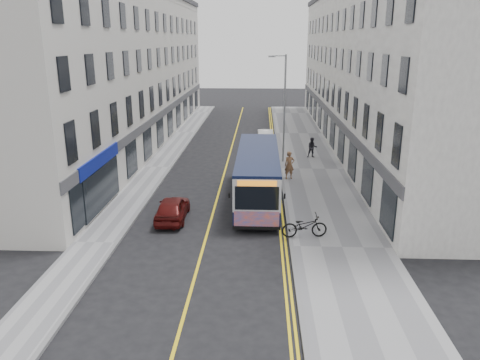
# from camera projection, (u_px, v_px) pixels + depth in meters

# --- Properties ---
(ground) EXTENTS (140.00, 140.00, 0.00)m
(ground) POSITION_uv_depth(u_px,v_px,m) (207.00, 236.00, 22.41)
(ground) COLOR black
(ground) RESTS_ON ground
(pavement_east) EXTENTS (4.50, 64.00, 0.12)m
(pavement_east) POSITION_uv_depth(u_px,v_px,m) (312.00, 169.00, 33.59)
(pavement_east) COLOR gray
(pavement_east) RESTS_ON ground
(pavement_west) EXTENTS (2.00, 64.00, 0.12)m
(pavement_west) POSITION_uv_depth(u_px,v_px,m) (157.00, 167.00, 34.08)
(pavement_west) COLOR gray
(pavement_west) RESTS_ON ground
(kerb_east) EXTENTS (0.18, 64.00, 0.13)m
(kerb_east) POSITION_uv_depth(u_px,v_px,m) (281.00, 169.00, 33.69)
(kerb_east) COLOR slate
(kerb_east) RESTS_ON ground
(kerb_west) EXTENTS (0.18, 64.00, 0.13)m
(kerb_west) POSITION_uv_depth(u_px,v_px,m) (171.00, 168.00, 34.04)
(kerb_west) COLOR slate
(kerb_west) RESTS_ON ground
(road_centre_line) EXTENTS (0.12, 64.00, 0.01)m
(road_centre_line) POSITION_uv_depth(u_px,v_px,m) (225.00, 169.00, 33.88)
(road_centre_line) COLOR yellow
(road_centre_line) RESTS_ON ground
(road_dbl_yellow_inner) EXTENTS (0.10, 64.00, 0.01)m
(road_dbl_yellow_inner) POSITION_uv_depth(u_px,v_px,m) (274.00, 170.00, 33.72)
(road_dbl_yellow_inner) COLOR yellow
(road_dbl_yellow_inner) RESTS_ON ground
(road_dbl_yellow_outer) EXTENTS (0.10, 64.00, 0.01)m
(road_dbl_yellow_outer) POSITION_uv_depth(u_px,v_px,m) (277.00, 170.00, 33.71)
(road_dbl_yellow_outer) COLOR yellow
(road_dbl_yellow_outer) RESTS_ON ground
(terrace_east) EXTENTS (6.00, 46.00, 13.00)m
(terrace_east) POSITION_uv_depth(u_px,v_px,m) (366.00, 70.00, 40.10)
(terrace_east) COLOR white
(terrace_east) RESTS_ON ground
(terrace_west) EXTENTS (6.00, 46.00, 13.00)m
(terrace_west) POSITION_uv_depth(u_px,v_px,m) (130.00, 69.00, 41.00)
(terrace_west) COLOR beige
(terrace_west) RESTS_ON ground
(streetlamp) EXTENTS (1.32, 0.18, 8.00)m
(streetlamp) POSITION_uv_depth(u_px,v_px,m) (283.00, 105.00, 34.34)
(streetlamp) COLOR gray
(streetlamp) RESTS_ON ground
(city_bus) EXTENTS (2.38, 10.15, 2.95)m
(city_bus) POSITION_uv_depth(u_px,v_px,m) (258.00, 174.00, 26.85)
(city_bus) COLOR black
(city_bus) RESTS_ON ground
(bicycle) EXTENTS (2.20, 0.99, 1.12)m
(bicycle) POSITION_uv_depth(u_px,v_px,m) (304.00, 226.00, 21.82)
(bicycle) COLOR black
(bicycle) RESTS_ON pavement_east
(pedestrian_near) EXTENTS (0.75, 0.58, 1.84)m
(pedestrian_near) POSITION_uv_depth(u_px,v_px,m) (289.00, 165.00, 30.94)
(pedestrian_near) COLOR brown
(pedestrian_near) RESTS_ON pavement_east
(pedestrian_far) EXTENTS (0.79, 0.63, 1.58)m
(pedestrian_far) POSITION_uv_depth(u_px,v_px,m) (312.00, 148.00, 36.51)
(pedestrian_far) COLOR #222227
(pedestrian_far) RESTS_ON pavement_east
(car_white) EXTENTS (1.48, 3.87, 1.26)m
(car_white) POSITION_uv_depth(u_px,v_px,m) (265.00, 138.00, 41.61)
(car_white) COLOR white
(car_white) RESTS_ON ground
(car_maroon) EXTENTS (1.56, 3.73, 1.26)m
(car_maroon) POSITION_uv_depth(u_px,v_px,m) (172.00, 208.00, 24.24)
(car_maroon) COLOR #4D0E0C
(car_maroon) RESTS_ON ground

